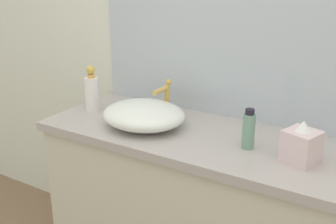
% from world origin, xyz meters
% --- Properties ---
extents(bathroom_wall_rear, '(6.00, 0.06, 2.60)m').
position_xyz_m(bathroom_wall_rear, '(0.00, 0.73, 1.30)').
color(bathroom_wall_rear, silver).
rests_on(bathroom_wall_rear, ground).
extents(vanity_counter, '(1.36, 0.54, 0.85)m').
position_xyz_m(vanity_counter, '(-0.10, 0.42, 0.43)').
color(vanity_counter, beige).
rests_on(vanity_counter, ground).
extents(sink_basin, '(0.38, 0.34, 0.11)m').
position_xyz_m(sink_basin, '(-0.33, 0.37, 0.90)').
color(sink_basin, white).
rests_on(sink_basin, vanity_counter).
extents(faucet, '(0.03, 0.14, 0.17)m').
position_xyz_m(faucet, '(-0.33, 0.56, 0.95)').
color(faucet, gold).
rests_on(faucet, vanity_counter).
extents(soap_dispenser, '(0.07, 0.07, 0.23)m').
position_xyz_m(soap_dispenser, '(-0.66, 0.41, 0.95)').
color(soap_dispenser, white).
rests_on(soap_dispenser, vanity_counter).
extents(lotion_bottle, '(0.05, 0.05, 0.16)m').
position_xyz_m(lotion_bottle, '(0.16, 0.39, 0.93)').
color(lotion_bottle, gray).
rests_on(lotion_bottle, vanity_counter).
extents(tissue_box, '(0.14, 0.14, 0.16)m').
position_xyz_m(tissue_box, '(0.37, 0.38, 0.92)').
color(tissue_box, silver).
rests_on(tissue_box, vanity_counter).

